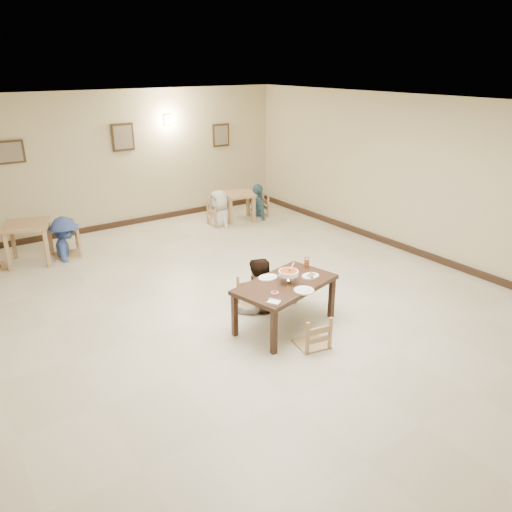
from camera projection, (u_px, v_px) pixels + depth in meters
floor at (246, 305)px, 7.77m from camera, size 10.00×10.00×0.00m
ceiling at (245, 105)px, 6.68m from camera, size 10.00×10.00×0.00m
wall_back at (120, 160)px, 11.04m from camera, size 10.00×0.00×10.00m
wall_right at (422, 178)px, 9.36m from camera, size 0.00×10.00×10.00m
baseboard_back at (127, 223)px, 11.54m from camera, size 8.00×0.06×0.12m
baseboard_right at (412, 250)px, 9.87m from camera, size 0.06×10.00×0.12m
picture_a at (10, 152)px, 9.69m from camera, size 0.55×0.04×0.45m
picture_b at (123, 137)px, 10.88m from camera, size 0.50×0.04×0.60m
picture_c at (221, 135)px, 12.27m from camera, size 0.45×0.04×0.55m
wall_sconce at (168, 120)px, 11.36m from camera, size 0.16×0.05×0.22m
main_table at (285, 288)px, 6.96m from camera, size 1.60×1.13×0.68m
chair_far at (252, 282)px, 7.56m from camera, size 0.41×0.41×0.87m
chair_near at (313, 316)px, 6.54m from camera, size 0.41×0.41×0.87m
main_diner at (257, 259)px, 7.40m from camera, size 0.81×0.64×1.62m
curry_warmer at (288, 273)px, 6.88m from camera, size 0.31×0.28×0.25m
rice_plate_far at (268, 277)px, 7.06m from camera, size 0.30×0.30×0.07m
rice_plate_near at (304, 290)px, 6.66m from camera, size 0.27×0.27×0.06m
fried_plate at (311, 276)px, 7.10m from camera, size 0.27×0.27×0.06m
chili_dish at (275, 293)px, 6.61m from camera, size 0.10×0.10×0.02m
napkin_cutlery at (274, 302)px, 6.33m from camera, size 0.21×0.25×0.03m
drink_glass at (307, 263)px, 7.42m from camera, size 0.08×0.08×0.15m
bg_table_left at (27, 230)px, 9.20m from camera, size 0.98×0.98×0.78m
bg_table_right at (239, 198)px, 11.74m from camera, size 0.87×0.87×0.67m
bg_chair_lr at (64, 230)px, 9.57m from camera, size 0.49×0.49×1.05m
bg_chair_rl at (219, 205)px, 11.46m from camera, size 0.44×0.44×0.94m
bg_chair_rr at (258, 197)px, 12.11m from camera, size 0.44×0.44×0.95m
bg_diner_b at (62, 217)px, 9.47m from camera, size 0.75×1.10×1.57m
bg_diner_c at (219, 190)px, 11.33m from camera, size 0.53×0.80×1.62m
bg_diner_d at (258, 184)px, 11.99m from camera, size 0.64×1.00×1.58m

